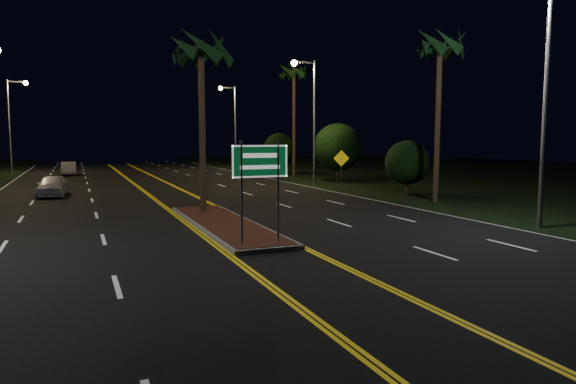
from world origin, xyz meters
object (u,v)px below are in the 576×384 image
streetlight_left_far (13,115)px  warning_sign (341,164)px  highway_sign (260,171)px  shrub_mid (338,147)px  palm_median (201,50)px  car_far (69,167)px  palm_right_near (440,46)px  streetlight_right_far (232,118)px  median_island (224,224)px  palm_right_far (294,73)px  car_near (53,184)px  streetlight_right_near (539,77)px  shrub_near (407,162)px  streetlight_right_mid (310,107)px  shrub_far (280,149)px

streetlight_left_far → warning_sign: streetlight_left_far is taller
highway_sign → shrub_mid: size_ratio=0.69×
palm_median → car_far: palm_median is taller
palm_right_near → streetlight_right_far: bearing=93.4°
median_island → streetlight_right_far: streetlight_right_far is taller
shrub_mid → streetlight_right_far: bearing=100.7°
highway_sign → palm_right_far: palm_right_far is taller
shrub_mid → car_near: size_ratio=1.04×
streetlight_right_near → shrub_near: 12.89m
car_far → median_island: bearing=-79.1°
streetlight_right_mid → palm_right_near: palm_right_near is taller
streetlight_right_mid → palm_right_far: palm_right_far is taller
highway_sign → streetlight_right_mid: 22.18m
car_near → palm_median: bearing=-51.7°
streetlight_right_near → palm_right_near: palm_right_near is taller
streetlight_right_near → streetlight_left_far: bearing=116.8°
warning_sign → streetlight_right_mid: bearing=117.6°
shrub_near → car_near: (-20.06, 7.01, -1.21)m
streetlight_right_mid → palm_right_near: bearing=-81.1°
streetlight_right_mid → palm_median: 15.73m
highway_sign → shrub_far: shrub_far is taller
streetlight_left_far → warning_sign: size_ratio=3.44×
highway_sign → car_far: bearing=99.0°
streetlight_left_far → car_far: 7.95m
streetlight_right_near → shrub_near: bearing=76.5°
streetlight_right_near → car_near: (-17.18, 19.01, -4.92)m
warning_sign → streetlight_right_far: bearing=106.1°
shrub_mid → warning_sign: shrub_mid is taller
median_island → shrub_near: shrub_near is taller
palm_right_near → shrub_mid: 15.11m
highway_sign → palm_right_near: bearing=30.0°
median_island → shrub_far: (13.80, 29.00, 2.25)m
shrub_mid → shrub_far: size_ratio=1.17×
car_near → median_island: bearing=-58.6°
streetlight_right_near → car_far: bearing=113.5°
streetlight_right_mid → car_near: bearing=-176.7°
streetlight_right_mid → shrub_mid: streetlight_right_mid is taller
streetlight_right_mid → shrub_far: size_ratio=2.27×
highway_sign → streetlight_right_mid: (10.61, 19.20, 3.25)m
palm_right_far → warning_sign: size_ratio=3.94×
median_island → palm_median: (0.00, 3.50, 7.19)m
median_island → palm_right_far: size_ratio=1.00×
shrub_near → car_near: shrub_near is taller
shrub_mid → car_far: bearing=141.2°
streetlight_right_mid → shrub_far: bearing=77.2°
shrub_far → streetlight_left_far: bearing=161.9°
shrub_far → palm_median: bearing=-118.4°
streetlight_right_far → car_far: (-16.49, -2.03, -4.94)m
palm_median → shrub_far: palm_median is taller
median_island → palm_right_far: palm_right_far is taller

